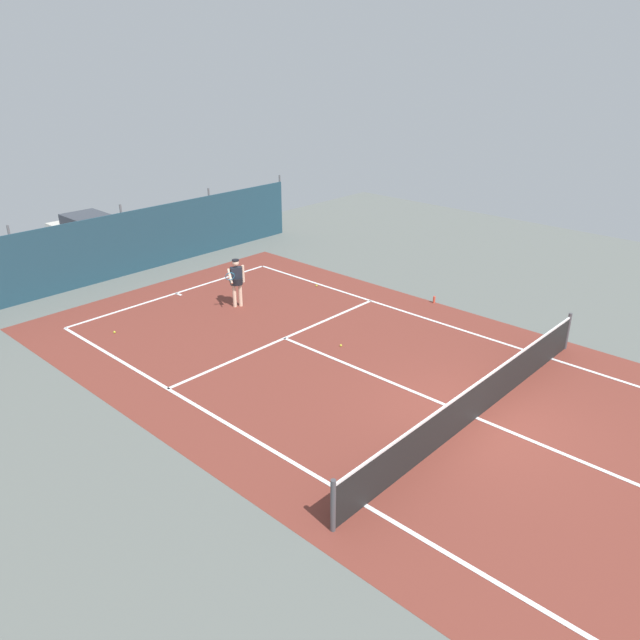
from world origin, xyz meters
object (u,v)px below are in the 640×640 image
(tennis_net, at_px, (478,399))
(tennis_player, at_px, (236,279))
(tennis_ball_near_player, at_px, (341,345))
(parked_car, at_px, (89,235))
(tennis_ball_midcourt, at_px, (317,286))
(tennis_ball_by_sideline, at_px, (115,332))
(water_bottle, at_px, (434,300))

(tennis_net, bearing_deg, tennis_player, 85.74)
(tennis_ball_near_player, relative_size, parked_car, 0.02)
(tennis_net, height_order, parked_car, parked_car)
(tennis_player, xyz_separation_m, parked_car, (-0.37, 9.06, -0.12))
(tennis_player, bearing_deg, parked_car, -59.02)
(tennis_ball_midcourt, xyz_separation_m, parked_car, (-3.57, 9.68, 0.81))
(tennis_net, distance_m, tennis_ball_midcourt, 9.59)
(tennis_net, height_order, tennis_ball_near_player, tennis_net)
(tennis_player, bearing_deg, tennis_ball_by_sideline, 13.15)
(tennis_ball_midcourt, relative_size, parked_car, 0.02)
(tennis_net, bearing_deg, tennis_ball_near_player, 81.35)
(parked_car, bearing_deg, tennis_ball_near_player, -87.48)
(tennis_net, relative_size, tennis_ball_midcourt, 153.33)
(tennis_ball_midcourt, height_order, water_bottle, water_bottle)
(water_bottle, bearing_deg, parked_car, 110.45)
(parked_car, distance_m, water_bottle, 14.66)
(tennis_ball_midcourt, bearing_deg, parked_car, 110.26)
(tennis_player, distance_m, tennis_ball_midcourt, 3.39)
(tennis_player, height_order, tennis_ball_near_player, tennis_player)
(tennis_net, xyz_separation_m, water_bottle, (5.44, 4.71, -0.39))
(parked_car, bearing_deg, water_bottle, -68.74)
(tennis_net, xyz_separation_m, tennis_ball_near_player, (0.73, 4.81, -0.48))
(tennis_net, height_order, tennis_player, tennis_player)
(tennis_ball_near_player, height_order, tennis_ball_midcourt, same)
(tennis_ball_midcourt, relative_size, water_bottle, 0.28)
(tennis_ball_near_player, xyz_separation_m, tennis_ball_by_sideline, (-3.98, 5.64, 0.00))
(tennis_ball_by_sideline, bearing_deg, water_bottle, -33.47)
(tennis_player, distance_m, tennis_ball_near_player, 4.65)
(tennis_ball_near_player, height_order, tennis_ball_by_sideline, same)
(tennis_ball_midcourt, distance_m, parked_car, 10.35)
(tennis_ball_by_sideline, height_order, parked_car, parked_car)
(tennis_ball_near_player, distance_m, tennis_ball_by_sideline, 6.91)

